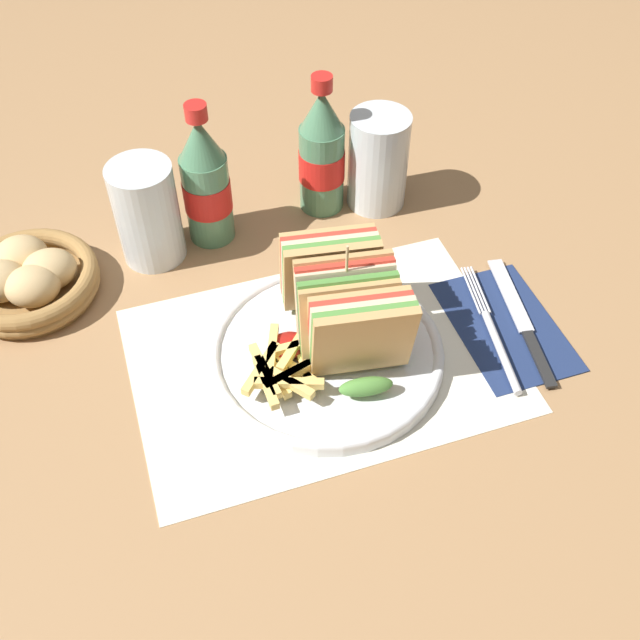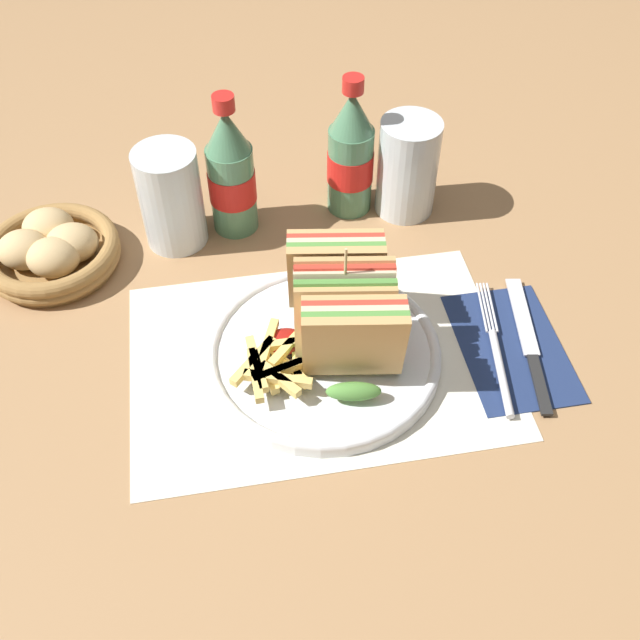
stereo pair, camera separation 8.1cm
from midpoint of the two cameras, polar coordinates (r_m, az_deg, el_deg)
The scene contains 14 objects.
ground_plane at distance 0.83m, azimuth 2.71°, elevation -3.19°, with size 4.00×4.00×0.00m, color #9E754C.
placemat at distance 0.83m, azimuth 3.01°, elevation -2.96°, with size 0.41×0.29×0.00m.
plate_main at distance 0.82m, azimuth 3.06°, elevation -2.56°, with size 0.26×0.26×0.02m.
club_sandwich at distance 0.79m, azimuth 4.79°, elevation 0.75°, with size 0.12×0.19×0.14m.
fries_pile at distance 0.79m, azimuth -0.44°, elevation -3.48°, with size 0.10×0.11×0.02m.
ketchup_blob at distance 0.81m, azimuth 0.17°, elevation -1.81°, with size 0.04×0.04×0.02m.
napkin at distance 0.88m, azimuth 16.96°, elevation -2.09°, with size 0.11×0.18×0.00m.
fork at distance 0.85m, azimuth 16.10°, elevation -2.97°, with size 0.04×0.19×0.01m.
knife at distance 0.88m, azimuth 18.23°, elevation -1.87°, with size 0.05×0.20×0.00m.
coke_bottle_near at distance 0.94m, azimuth -4.31°, elevation 10.91°, with size 0.06×0.06×0.19m.
coke_bottle_far at distance 0.97m, azimuth 4.80°, elevation 12.30°, with size 0.06×0.06×0.19m.
glass_near at distance 0.99m, azimuth 9.02°, elevation 10.90°, with size 0.08×0.08×0.13m.
glass_far at distance 0.94m, azimuth -8.86°, elevation 9.07°, with size 0.08×0.08×0.13m.
bread_basket at distance 0.96m, azimuth -17.54°, elevation 4.95°, with size 0.17×0.17×0.06m.
Camera 2 is at (-0.09, -0.52, 0.64)m, focal length 42.00 mm.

